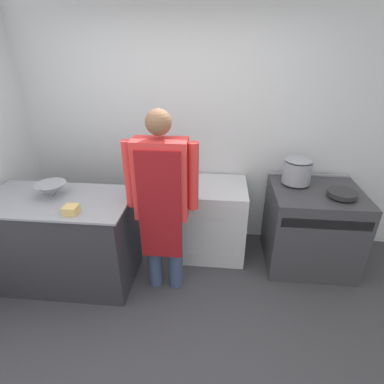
# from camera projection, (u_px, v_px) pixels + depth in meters

# --- Properties ---
(ground_plane) EXTENTS (14.00, 14.00, 0.00)m
(ground_plane) POSITION_uv_depth(u_px,v_px,m) (165.00, 355.00, 2.34)
(ground_plane) COLOR #38383D
(wall_back) EXTENTS (8.00, 0.05, 2.70)m
(wall_back) POSITION_uv_depth(u_px,v_px,m) (188.00, 127.00, 3.30)
(wall_back) COLOR silver
(wall_back) RESTS_ON ground_plane
(prep_counter) EXTENTS (1.37, 0.72, 0.91)m
(prep_counter) POSITION_uv_depth(u_px,v_px,m) (65.00, 240.00, 2.92)
(prep_counter) COLOR #2D2D33
(prep_counter) RESTS_ON ground_plane
(stove) EXTENTS (0.88, 0.78, 0.89)m
(stove) POSITION_uv_depth(u_px,v_px,m) (311.00, 227.00, 3.18)
(stove) COLOR #38383D
(stove) RESTS_ON ground_plane
(fridge_unit) EXTENTS (0.65, 0.66, 0.83)m
(fridge_unit) POSITION_uv_depth(u_px,v_px,m) (215.00, 219.00, 3.35)
(fridge_unit) COLOR silver
(fridge_unit) RESTS_ON ground_plane
(person_cook) EXTENTS (0.64, 0.24, 1.74)m
(person_cook) POSITION_uv_depth(u_px,v_px,m) (162.00, 197.00, 2.59)
(person_cook) COLOR #38476B
(person_cook) RESTS_ON ground_plane
(mixing_bowl) EXTENTS (0.28, 0.28, 0.13)m
(mixing_bowl) POSITION_uv_depth(u_px,v_px,m) (52.00, 190.00, 2.74)
(mixing_bowl) COLOR gray
(mixing_bowl) RESTS_ON prep_counter
(plastic_tub) EXTENTS (0.11, 0.11, 0.07)m
(plastic_tub) POSITION_uv_depth(u_px,v_px,m) (71.00, 210.00, 2.47)
(plastic_tub) COLOR #D8B266
(plastic_tub) RESTS_ON prep_counter
(stock_pot) EXTENTS (0.29, 0.29, 0.27)m
(stock_pot) POSITION_uv_depth(u_px,v_px,m) (297.00, 170.00, 3.05)
(stock_pot) COLOR gray
(stock_pot) RESTS_ON stove
(saute_pan) EXTENTS (0.27, 0.27, 0.05)m
(saute_pan) POSITION_uv_depth(u_px,v_px,m) (342.00, 193.00, 2.83)
(saute_pan) COLOR #262628
(saute_pan) RESTS_ON stove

